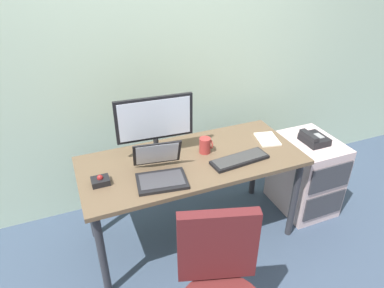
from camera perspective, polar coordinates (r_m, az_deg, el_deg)
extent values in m
plane|color=#39495F|center=(2.85, 0.00, -14.58)|extent=(8.00, 8.00, 0.00)
cube|color=#B3CCB1|center=(2.74, -5.75, 17.27)|extent=(6.00, 0.10, 2.80)
cube|color=brown|center=(2.41, 0.00, -2.77)|extent=(1.54, 0.68, 0.03)
cylinder|color=#2D2D33|center=(2.30, -14.54, -17.47)|extent=(0.05, 0.05, 0.68)
cylinder|color=#2D2D33|center=(2.74, 16.45, -8.81)|extent=(0.05, 0.05, 0.68)
cylinder|color=#2D2D33|center=(2.72, -16.54, -9.04)|extent=(0.05, 0.05, 0.68)
cylinder|color=#2D2D33|center=(3.10, 10.27, -2.88)|extent=(0.05, 0.05, 0.68)
cube|color=beige|center=(3.08, 18.17, -4.76)|extent=(0.42, 0.52, 0.64)
cube|color=#38383D|center=(2.85, 21.90, -5.19)|extent=(0.38, 0.01, 0.22)
cube|color=#38383D|center=(3.00, 20.92, -9.40)|extent=(0.38, 0.01, 0.22)
cube|color=black|center=(2.89, 19.50, 0.72)|extent=(0.17, 0.20, 0.06)
cube|color=black|center=(2.83, 18.73, 1.31)|extent=(0.05, 0.18, 0.04)
cube|color=gray|center=(2.88, 20.03, 1.24)|extent=(0.07, 0.08, 0.01)
cube|color=#541C1E|center=(1.79, 4.23, -16.33)|extent=(0.40, 0.17, 0.42)
cylinder|color=#262628|center=(2.45, -5.83, -1.72)|extent=(0.18, 0.18, 0.01)
cylinder|color=#262628|center=(2.42, -5.92, -0.34)|extent=(0.04, 0.04, 0.13)
cube|color=black|center=(2.32, -6.19, 4.22)|extent=(0.53, 0.06, 0.30)
cube|color=silver|center=(2.30, -6.11, 4.08)|extent=(0.48, 0.04, 0.27)
cube|color=black|center=(2.40, 7.85, -2.58)|extent=(0.42, 0.17, 0.02)
cube|color=#353535|center=(2.39, 7.87, -2.29)|extent=(0.39, 0.15, 0.01)
cube|color=black|center=(2.18, -5.00, -6.11)|extent=(0.34, 0.26, 0.02)
cube|color=#38383D|center=(2.17, -5.01, -5.85)|extent=(0.29, 0.20, 0.00)
cube|color=black|center=(2.25, -5.78, -1.54)|extent=(0.32, 0.15, 0.20)
cube|color=silver|center=(2.24, -5.75, -1.62)|extent=(0.28, 0.13, 0.18)
cube|color=black|center=(2.23, -14.84, -5.93)|extent=(0.11, 0.09, 0.04)
sphere|color=maroon|center=(2.21, -14.93, -5.39)|extent=(0.04, 0.04, 0.04)
cylinder|color=#9F312E|center=(2.45, 2.14, -0.23)|extent=(0.08, 0.08, 0.11)
torus|color=maroon|center=(2.47, 3.09, 0.02)|extent=(0.01, 0.07, 0.07)
cube|color=white|center=(2.69, 12.30, 0.79)|extent=(0.19, 0.23, 0.01)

